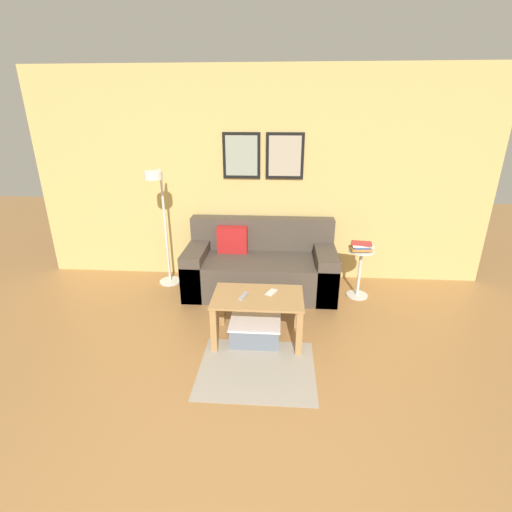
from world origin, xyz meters
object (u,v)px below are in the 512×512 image
couch (260,267)px  coffee_table (258,305)px  cell_phone (271,292)px  storage_bin (255,331)px  side_table (360,269)px  remote_control (244,296)px  floor_lamp (160,212)px  book_stack (361,246)px

couch → coffee_table: (0.04, -1.07, 0.06)m
cell_phone → storage_bin: bearing=-113.3°
coffee_table → side_table: (1.12, 0.96, -0.01)m
coffee_table → remote_control: (-0.13, -0.02, 0.11)m
coffee_table → floor_lamp: size_ratio=0.58×
book_stack → cell_phone: book_stack is taller
storage_bin → cell_phone: cell_phone is taller
coffee_table → floor_lamp: bearing=139.2°
side_table → cell_phone: bearing=-138.6°
couch → floor_lamp: 1.34m
couch → floor_lamp: (-1.16, -0.03, 0.67)m
couch → book_stack: bearing=-5.9°
book_stack → cell_phone: bearing=-138.4°
floor_lamp → book_stack: floor_lamp is taller
floor_lamp → book_stack: (2.31, -0.09, -0.33)m
floor_lamp → book_stack: bearing=-2.2°
storage_bin → remote_control: bearing=167.7°
remote_control → cell_phone: (0.25, 0.10, -0.01)m
floor_lamp → cell_phone: 1.71m
coffee_table → storage_bin: coffee_table is taller
side_table → remote_control: size_ratio=3.87×
couch → coffee_table: size_ratio=2.09×
storage_bin → floor_lamp: floor_lamp is taller
floor_lamp → side_table: floor_lamp is taller
couch → remote_control: 1.11m
floor_lamp → remote_control: bearing=-44.7°
cell_phone → remote_control: bearing=-132.1°
couch → book_stack: 1.20m
side_table → cell_phone: 1.33m
book_stack → coffee_table: bearing=-139.3°
couch → remote_control: (-0.09, -1.09, 0.17)m
storage_bin → book_stack: 1.59m
coffee_table → side_table: 1.48m
floor_lamp → side_table: (2.32, -0.08, -0.61)m
floor_lamp → side_table: bearing=-2.0°
side_table → cell_phone: (-1.00, -0.88, 0.11)m
coffee_table → floor_lamp: 1.70m
coffee_table → cell_phone: (0.12, 0.08, 0.10)m
coffee_table → remote_control: remote_control is taller
side_table → remote_control: side_table is taller
cell_phone → floor_lamp: bearing=169.6°
floor_lamp → book_stack: 2.33m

